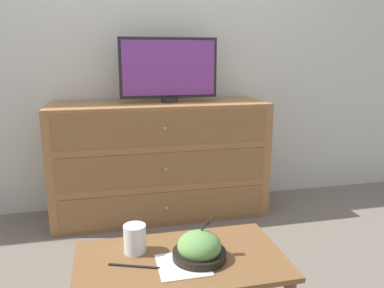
% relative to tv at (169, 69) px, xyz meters
% --- Properties ---
extents(ground_plane, '(12.00, 12.00, 0.00)m').
position_rel_tv_xyz_m(ground_plane, '(-0.12, 0.22, -1.08)').
color(ground_plane, '#70665B').
extents(wall_back, '(12.00, 0.05, 2.60)m').
position_rel_tv_xyz_m(wall_back, '(-0.12, 0.24, 0.22)').
color(wall_back, silver).
rests_on(wall_back, ground_plane).
extents(dresser, '(1.54, 0.47, 0.84)m').
position_rel_tv_xyz_m(dresser, '(-0.07, -0.04, -0.66)').
color(dresser, '#9E6B3D').
rests_on(dresser, ground_plane).
extents(tv, '(0.70, 0.12, 0.45)m').
position_rel_tv_xyz_m(tv, '(0.00, 0.00, 0.00)').
color(tv, '#232328').
rests_on(tv, dresser).
extents(coffee_table, '(0.81, 0.45, 0.41)m').
position_rel_tv_xyz_m(coffee_table, '(-0.19, -1.39, -0.74)').
color(coffee_table, brown).
rests_on(coffee_table, ground_plane).
extents(takeout_bowl, '(0.21, 0.21, 0.16)m').
position_rel_tv_xyz_m(takeout_bowl, '(-0.12, -1.40, -0.63)').
color(takeout_bowl, black).
rests_on(takeout_bowl, coffee_table).
extents(drink_cup, '(0.09, 0.09, 0.11)m').
position_rel_tv_xyz_m(drink_cup, '(-0.36, -1.30, -0.62)').
color(drink_cup, beige).
rests_on(drink_cup, coffee_table).
extents(napkin, '(0.19, 0.19, 0.00)m').
position_rel_tv_xyz_m(napkin, '(-0.20, -1.44, -0.67)').
color(napkin, silver).
rests_on(napkin, coffee_table).
extents(knife, '(0.19, 0.08, 0.01)m').
position_rel_tv_xyz_m(knife, '(-0.37, -1.41, -0.67)').
color(knife, black).
rests_on(knife, coffee_table).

